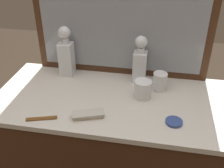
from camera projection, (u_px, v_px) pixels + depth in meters
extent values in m
cube|color=#472816|center=(112.00, 161.00, 1.56)|extent=(1.14, 0.54, 0.83)
cube|color=silver|center=(112.00, 100.00, 1.33)|extent=(1.17, 0.56, 0.03)
cube|color=#472816|center=(122.00, 10.00, 1.36)|extent=(0.95, 0.03, 0.73)
cube|color=gray|center=(121.00, 11.00, 1.35)|extent=(0.87, 0.01, 0.65)
cube|color=white|center=(140.00, 67.00, 1.43)|extent=(0.07, 0.07, 0.17)
cube|color=brown|center=(139.00, 72.00, 1.45)|extent=(0.06, 0.06, 0.11)
cylinder|color=white|center=(141.00, 50.00, 1.38)|extent=(0.04, 0.04, 0.03)
sphere|color=white|center=(141.00, 42.00, 1.36)|extent=(0.06, 0.06, 0.06)
cube|color=white|center=(67.00, 59.00, 1.48)|extent=(0.07, 0.07, 0.19)
cube|color=brown|center=(67.00, 64.00, 1.50)|extent=(0.06, 0.06, 0.13)
cylinder|color=white|center=(65.00, 41.00, 1.43)|extent=(0.04, 0.04, 0.03)
sphere|color=white|center=(64.00, 32.00, 1.40)|extent=(0.07, 0.07, 0.07)
cylinder|color=white|center=(160.00, 82.00, 1.37)|extent=(0.07, 0.07, 0.09)
cylinder|color=silver|center=(159.00, 88.00, 1.39)|extent=(0.07, 0.07, 0.01)
cylinder|color=white|center=(143.00, 89.00, 1.31)|extent=(0.08, 0.08, 0.09)
cylinder|color=silver|center=(142.00, 96.00, 1.33)|extent=(0.08, 0.08, 0.01)
cube|color=#B7A88C|center=(88.00, 116.00, 1.20)|extent=(0.14, 0.09, 0.01)
cube|color=beige|center=(88.00, 113.00, 1.19)|extent=(0.15, 0.10, 0.01)
cylinder|color=#33478C|center=(174.00, 122.00, 1.16)|extent=(0.07, 0.07, 0.01)
cube|color=brown|center=(41.00, 119.00, 1.18)|extent=(0.14, 0.06, 0.01)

